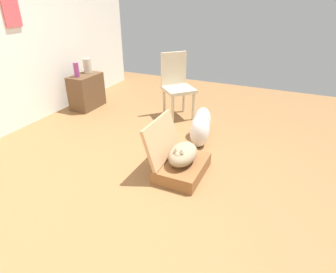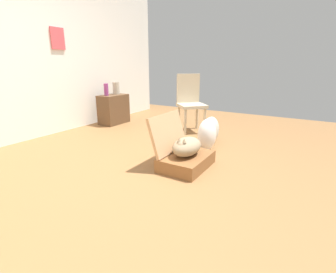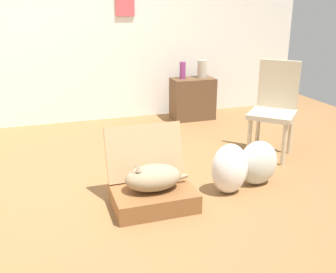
{
  "view_description": "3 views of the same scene",
  "coord_description": "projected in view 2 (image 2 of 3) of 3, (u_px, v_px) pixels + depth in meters",
  "views": [
    {
      "loc": [
        -2.1,
        -1.28,
        1.76
      ],
      "look_at": [
        0.42,
        -0.14,
        0.35
      ],
      "focal_mm": 30.23,
      "sensor_mm": 36.0,
      "label": 1
    },
    {
      "loc": [
        -2.04,
        -1.54,
        1.13
      ],
      "look_at": [
        0.18,
        -0.19,
        0.37
      ],
      "focal_mm": 26.44,
      "sensor_mm": 36.0,
      "label": 2
    },
    {
      "loc": [
        -0.45,
        -3.0,
        1.51
      ],
      "look_at": [
        0.5,
        -0.1,
        0.47
      ],
      "focal_mm": 41.81,
      "sensor_mm": 36.0,
      "label": 3
    }
  ],
  "objects": [
    {
      "name": "vase_short",
      "position": [
        116.0,
        88.0,
        4.86
      ],
      "size": [
        0.13,
        0.13,
        0.23
      ],
      "primitive_type": "cylinder",
      "color": "#B7AD99",
      "rests_on": "side_table"
    },
    {
      "name": "wall_back",
      "position": [
        14.0,
        52.0,
        3.52
      ],
      "size": [
        6.4,
        0.15,
        2.6
      ],
      "color": "silver",
      "rests_on": "ground"
    },
    {
      "name": "vase_tall",
      "position": [
        106.0,
        90.0,
        4.62
      ],
      "size": [
        0.08,
        0.08,
        0.22
      ],
      "primitive_type": "cylinder",
      "color": "#8C387A",
      "rests_on": "side_table"
    },
    {
      "name": "cat",
      "position": [
        186.0,
        146.0,
        2.75
      ],
      "size": [
        0.52,
        0.28,
        0.23
      ],
      "color": "#998466",
      "rests_on": "suitcase_base"
    },
    {
      "name": "side_table",
      "position": [
        114.0,
        109.0,
        4.83
      ],
      "size": [
        0.57,
        0.34,
        0.56
      ],
      "primitive_type": "cube",
      "color": "brown",
      "rests_on": "ground"
    },
    {
      "name": "plastic_bag_clear",
      "position": [
        211.0,
        130.0,
        3.62
      ],
      "size": [
        0.36,
        0.22,
        0.4
      ],
      "primitive_type": "ellipsoid",
      "color": "silver",
      "rests_on": "ground"
    },
    {
      "name": "chair",
      "position": [
        190.0,
        101.0,
        4.25
      ],
      "size": [
        0.62,
        0.62,
        0.97
      ],
      "rotation": [
        0.0,
        0.0,
        -0.77
      ],
      "color": "beige",
      "rests_on": "ground"
    },
    {
      "name": "ground_plane",
      "position": [
        145.0,
        169.0,
        2.76
      ],
      "size": [
        7.68,
        7.68,
        0.0
      ],
      "primitive_type": "plane",
      "color": "olive",
      "rests_on": "ground"
    },
    {
      "name": "plastic_bag_white",
      "position": [
        207.0,
        135.0,
        3.33
      ],
      "size": [
        0.31,
        0.24,
        0.43
      ],
      "primitive_type": "ellipsoid",
      "color": "white",
      "rests_on": "ground"
    },
    {
      "name": "suitcase_lid",
      "position": [
        168.0,
        133.0,
        2.84
      ],
      "size": [
        0.63,
        0.17,
        0.44
      ],
      "primitive_type": "cube",
      "rotation": [
        1.27,
        0.0,
        0.0
      ],
      "color": "tan",
      "rests_on": "suitcase_base"
    },
    {
      "name": "suitcase_base",
      "position": [
        186.0,
        161.0,
        2.8
      ],
      "size": [
        0.63,
        0.45,
        0.15
      ],
      "primitive_type": "cube",
      "color": "brown",
      "rests_on": "ground"
    }
  ]
}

